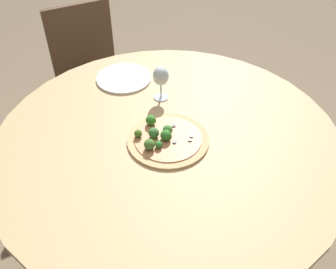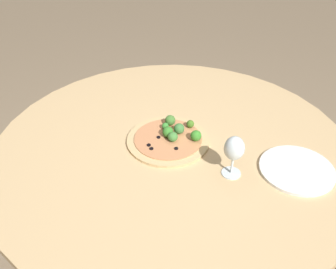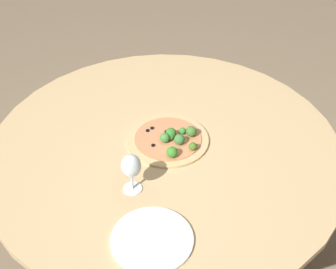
% 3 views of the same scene
% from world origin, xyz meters
% --- Properties ---
extents(dining_table, '(1.28, 1.28, 0.78)m').
position_xyz_m(dining_table, '(0.00, 0.00, 0.70)').
color(dining_table, tan).
rests_on(dining_table, ground_plane).
extents(pizza, '(0.30, 0.30, 0.05)m').
position_xyz_m(pizza, '(-0.02, 0.00, 0.79)').
color(pizza, tan).
rests_on(pizza, dining_table).
extents(wine_glass, '(0.06, 0.06, 0.15)m').
position_xyz_m(wine_glass, '(0.23, 0.07, 0.88)').
color(wine_glass, silver).
rests_on(wine_glass, dining_table).
extents(plate_near, '(0.24, 0.24, 0.01)m').
position_xyz_m(plate_near, '(0.34, 0.27, 0.78)').
color(plate_near, white).
rests_on(plate_near, dining_table).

